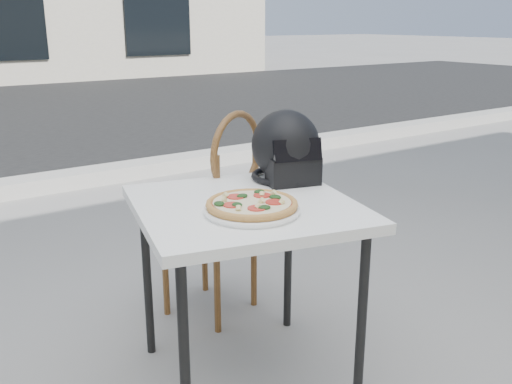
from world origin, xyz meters
TOP-DOWN VIEW (x-y plane):
  - curb at (0.00, 3.00)m, footprint 30.00×0.25m
  - cafe_table_main at (0.23, 0.09)m, footprint 0.87×0.87m
  - plate at (0.19, -0.02)m, footprint 0.37×0.37m
  - pizza at (0.19, -0.02)m, footprint 0.37×0.37m
  - helmet at (0.52, 0.24)m, footprint 0.33×0.33m
  - cafe_chair_main at (0.41, 0.55)m, footprint 0.47×0.47m

SIDE VIEW (x-z plane):
  - curb at x=0.00m, z-range 0.00..0.12m
  - cafe_chair_main at x=0.41m, z-range 0.05..0.98m
  - cafe_table_main at x=0.23m, z-range 0.28..0.96m
  - plate at x=0.19m, z-range 0.68..0.70m
  - pizza at x=0.19m, z-range 0.70..0.73m
  - helmet at x=0.52m, z-range 0.67..0.94m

